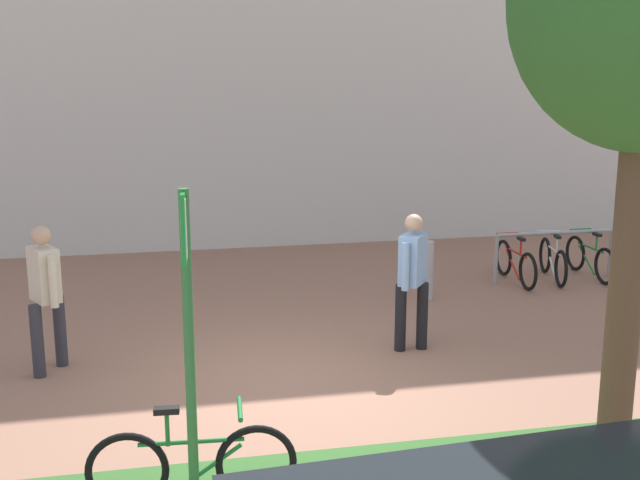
# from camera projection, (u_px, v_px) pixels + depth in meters

# --- Properties ---
(ground_plane) EXTENTS (60.00, 60.00, 0.00)m
(ground_plane) POSITION_uv_depth(u_px,v_px,m) (290.00, 387.00, 8.72)
(ground_plane) COLOR #936651
(parking_sign_post) EXTENTS (0.08, 0.36, 2.60)m
(parking_sign_post) POSITION_uv_depth(u_px,v_px,m) (188.00, 309.00, 5.88)
(parking_sign_post) COLOR #2D7238
(parking_sign_post) RESTS_ON ground
(bike_at_sign) EXTENTS (1.68, 0.42, 0.86)m
(bike_at_sign) POSITION_uv_depth(u_px,v_px,m) (193.00, 465.00, 6.31)
(bike_at_sign) COLOR black
(bike_at_sign) RESTS_ON ground
(bike_rack_cluster) EXTENTS (2.11, 1.60, 0.83)m
(bike_rack_cluster) POSITION_uv_depth(u_px,v_px,m) (553.00, 259.00, 13.04)
(bike_rack_cluster) COLOR #99999E
(bike_rack_cluster) RESTS_ON ground
(bollard_steel) EXTENTS (0.16, 0.16, 0.90)m
(bollard_steel) POSITION_uv_depth(u_px,v_px,m) (428.00, 270.00, 11.92)
(bollard_steel) COLOR #ADADB2
(bollard_steel) RESTS_ON ground
(person_casual_tan) EXTENTS (0.43, 0.50, 1.72)m
(person_casual_tan) POSITION_uv_depth(u_px,v_px,m) (413.00, 273.00, 9.67)
(person_casual_tan) COLOR black
(person_casual_tan) RESTS_ON ground
(person_shirt_blue) EXTENTS (0.40, 0.55, 1.72)m
(person_shirt_blue) POSITION_uv_depth(u_px,v_px,m) (45.00, 289.00, 8.97)
(person_shirt_blue) COLOR #2D2D38
(person_shirt_blue) RESTS_ON ground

